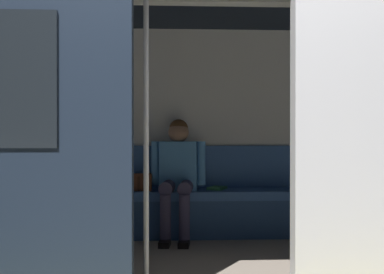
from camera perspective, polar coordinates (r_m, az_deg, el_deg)
name	(u,v)px	position (r m, az deg, el deg)	size (l,w,h in m)	color
train_car	(192,78)	(3.98, 0.03, 6.99)	(6.40, 2.65, 2.31)	silver
bench_seat	(193,201)	(4.99, 0.11, -7.58)	(2.41, 0.44, 0.48)	#38609E
person_seated	(178,170)	(4.90, -1.68, -3.86)	(0.55, 0.70, 1.21)	#4C8CC6
handbag	(139,182)	(4.99, -6.25, -5.29)	(0.26, 0.15, 0.17)	brown
book	(217,188)	(5.07, 2.97, -6.01)	(0.15, 0.22, 0.03)	#33723F
grab_pole_door	(146,129)	(3.19, -5.41, 0.89)	(0.04, 0.04, 2.17)	silver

